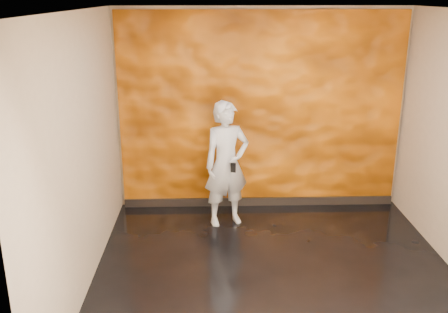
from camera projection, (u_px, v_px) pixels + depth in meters
room at (280, 155)px, 5.04m from camera, size 4.02×4.02×2.81m
feature_wall at (261, 113)px, 6.91m from camera, size 3.90×0.06×2.75m
baseboard at (259, 201)px, 7.28m from camera, size 3.90×0.04×0.12m
man at (227, 164)px, 6.50m from camera, size 0.70×0.57×1.66m
phone at (233, 168)px, 6.29m from camera, size 0.07×0.03×0.12m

